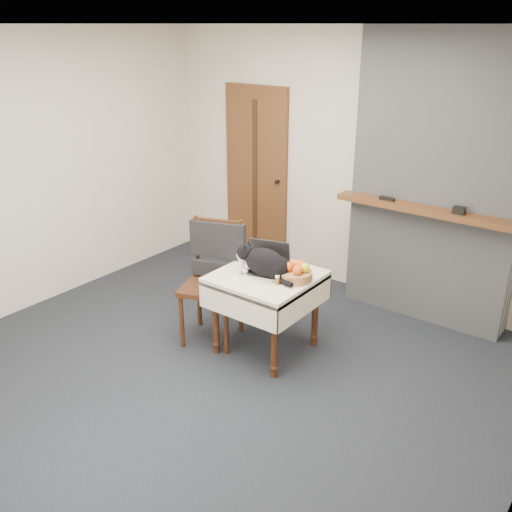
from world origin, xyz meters
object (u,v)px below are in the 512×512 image
(cat, at_px, (266,263))
(door, at_px, (256,177))
(side_table, at_px, (266,287))
(pill_bottle, at_px, (277,280))
(fruit_basket, at_px, (296,273))
(cream_jar, at_px, (242,262))
(laptop, at_px, (267,265))
(chair, at_px, (215,264))

(cat, bearing_deg, door, 120.00)
(side_table, height_order, pill_bottle, pill_bottle)
(fruit_basket, bearing_deg, cat, -158.85)
(cream_jar, bearing_deg, side_table, -2.24)
(laptop, height_order, chair, chair)
(cream_jar, bearing_deg, chair, -168.27)
(side_table, relative_size, laptop, 1.92)
(cream_jar, distance_m, fruit_basket, 0.52)
(cream_jar, bearing_deg, pill_bottle, -13.82)
(cream_jar, bearing_deg, laptop, 9.88)
(side_table, bearing_deg, cream_jar, 177.76)
(door, xyz_separation_m, cat, (1.31, -1.60, -0.18))
(door, distance_m, chair, 1.82)
(door, distance_m, cat, 2.08)
(laptop, height_order, cat, cat)
(door, height_order, laptop, door)
(pill_bottle, bearing_deg, side_table, 151.33)
(cat, distance_m, pill_bottle, 0.19)
(laptop, distance_m, pill_bottle, 0.26)
(door, distance_m, laptop, 1.99)
(laptop, xyz_separation_m, cream_jar, (-0.23, -0.04, -0.03))
(laptop, xyz_separation_m, fruit_basket, (0.28, 0.01, -0.00))
(side_table, distance_m, pill_bottle, 0.26)
(door, height_order, fruit_basket, door)
(laptop, relative_size, cream_jar, 5.38)
(door, bearing_deg, laptop, -50.51)
(side_table, distance_m, cat, 0.23)
(side_table, height_order, chair, chair)
(laptop, bearing_deg, pill_bottle, -50.17)
(door, xyz_separation_m, cream_jar, (1.03, -1.56, -0.26))
(side_table, bearing_deg, pill_bottle, -28.67)
(cream_jar, relative_size, fruit_basket, 0.28)
(door, distance_m, side_table, 2.08)
(side_table, xyz_separation_m, chair, (-0.52, -0.04, 0.09))
(pill_bottle, distance_m, chair, 0.70)
(door, relative_size, pill_bottle, 26.50)
(side_table, height_order, laptop, laptop)
(fruit_basket, bearing_deg, pill_bottle, -114.17)
(laptop, bearing_deg, fruit_basket, -13.48)
(pill_bottle, distance_m, fruit_basket, 0.17)
(cream_jar, height_order, chair, chair)
(door, relative_size, chair, 1.88)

